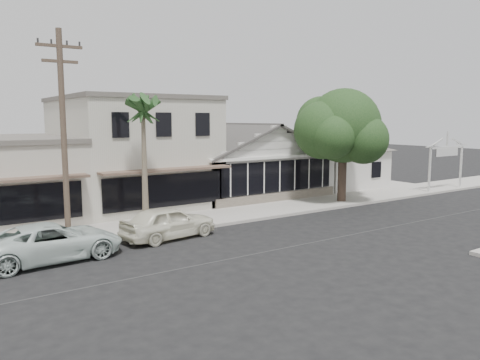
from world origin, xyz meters
TOP-DOWN VIEW (x-y plane):
  - ground at (0.00, 0.00)m, footprint 140.00×140.00m
  - sidewalk_north at (-8.00, 6.75)m, footprint 90.00×3.50m
  - corner_shop at (5.00, 12.47)m, footprint 10.40×8.60m
  - side_cottage at (13.20, 11.50)m, footprint 6.00×6.00m
  - arch_sign at (18.40, 5.30)m, footprint 4.12×0.12m
  - row_building_near at (-3.00, 13.50)m, footprint 8.00×10.00m
  - utility_pole at (-9.00, 5.20)m, footprint 1.80×0.24m
  - car_0 at (-4.84, 4.22)m, footprint 4.63×2.36m
  - car_2 at (-9.96, 3.70)m, footprint 5.38×2.75m
  - shade_tree at (8.30, 6.41)m, footprint 6.61×5.97m
  - palm_east at (-4.90, 6.68)m, footprint 2.72×2.72m

SIDE VIEW (x-z plane):
  - ground at x=0.00m, z-range 0.00..0.00m
  - sidewalk_north at x=-8.00m, z-range 0.00..0.15m
  - car_2 at x=-9.96m, z-range 0.00..1.46m
  - car_0 at x=-4.84m, z-range 0.00..1.51m
  - side_cottage at x=13.20m, z-range 0.00..3.00m
  - corner_shop at x=5.00m, z-range 0.07..5.17m
  - arch_sign at x=18.40m, z-range 1.18..5.13m
  - row_building_near at x=-3.00m, z-range 0.00..6.50m
  - utility_pole at x=-9.00m, z-range 0.29..9.29m
  - shade_tree at x=8.30m, z-range 1.16..8.49m
  - palm_east at x=-4.90m, z-range 2.43..9.34m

